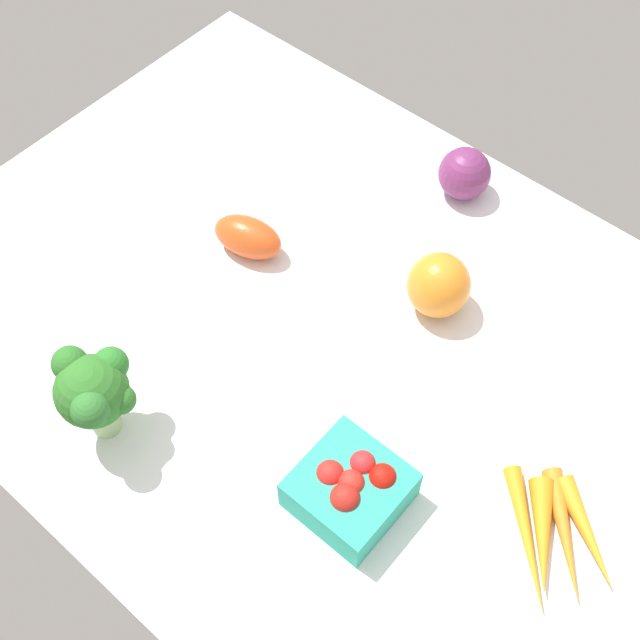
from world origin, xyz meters
TOP-DOWN VIEW (x-y plane):
  - tablecloth at (0.00, 0.00)cm, footprint 104.00×76.00cm
  - broccoli_head at (9.68, 25.55)cm, footprint 9.78×9.15cm
  - bell_pepper_orange at (-8.54, -12.04)cm, footprint 10.90×10.90cm
  - red_onion_near_basket at (0.07, -29.83)cm, footprint 7.08×7.08cm
  - roma_tomato at (15.12, -3.47)cm, footprint 10.32×7.48cm
  - carrot_bunch at (-35.76, 4.36)cm, footprint 16.40×15.41cm
  - berry_basket at (-16.68, 14.59)cm, footprint 10.74×10.74cm

SIDE VIEW (x-z plane):
  - tablecloth at x=0.00cm, z-range 0.00..2.00cm
  - carrot_bunch at x=-35.76cm, z-range 1.81..4.59cm
  - roma_tomato at x=15.12cm, z-range 2.00..7.25cm
  - berry_basket at x=-16.68cm, z-range 1.72..8.14cm
  - red_onion_near_basket at x=0.07cm, z-range 2.00..9.08cm
  - bell_pepper_orange at x=-8.54cm, z-range 2.00..10.39cm
  - broccoli_head at x=9.68cm, z-range 4.01..16.09cm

